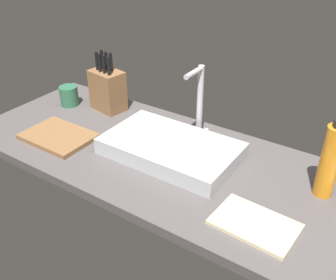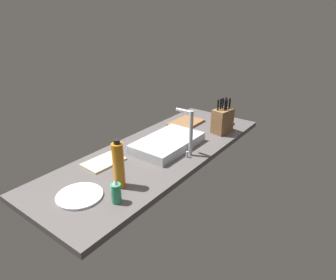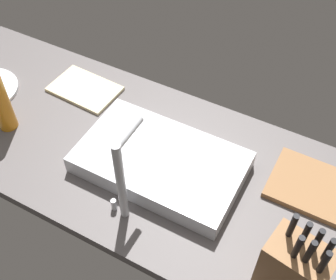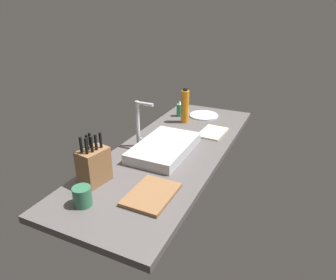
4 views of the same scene
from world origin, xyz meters
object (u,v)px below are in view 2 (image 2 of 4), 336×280
at_px(faucet, 189,130).
at_px(knife_block, 222,120).
at_px(coffee_mug, 224,118).
at_px(dinner_plate, 80,196).
at_px(water_bottle, 118,165).
at_px(dish_towel, 104,162).
at_px(sink_basin, 168,143).
at_px(cutting_board, 186,123).
at_px(soap_bottle, 116,192).

relative_size(faucet, knife_block, 1.14).
bearing_deg(coffee_mug, knife_block, 21.13).
distance_m(dinner_plate, coffee_mug, 1.34).
distance_m(knife_block, coffee_mug, 0.20).
xyz_separation_m(water_bottle, dish_towel, (-0.12, -0.26, -0.12)).
bearing_deg(dish_towel, dinner_plate, 28.85).
bearing_deg(sink_basin, cutting_board, -161.76).
distance_m(sink_basin, faucet, 0.22).
distance_m(faucet, water_bottle, 0.52).
bearing_deg(coffee_mug, faucet, 6.68).
bearing_deg(sink_basin, water_bottle, 8.89).
bearing_deg(coffee_mug, cutting_board, -52.48).
bearing_deg(water_bottle, knife_block, 174.91).
bearing_deg(knife_block, soap_bottle, 9.84).
height_order(soap_bottle, water_bottle, water_bottle).
height_order(knife_block, dinner_plate, knife_block).
relative_size(sink_basin, dish_towel, 2.05).
bearing_deg(dish_towel, knife_block, 157.95).
bearing_deg(faucet, soap_bottle, -0.40).
distance_m(faucet, coffee_mug, 0.65).
distance_m(dish_towel, coffee_mug, 1.06).
relative_size(sink_basin, knife_block, 1.88).
height_order(faucet, coffee_mug, faucet).
distance_m(water_bottle, coffee_mug, 1.15).
bearing_deg(dinner_plate, coffee_mug, 175.45).
distance_m(sink_basin, cutting_board, 0.46).
xyz_separation_m(dish_towel, coffee_mug, (-1.03, 0.28, 0.04)).
xyz_separation_m(cutting_board, coffee_mug, (-0.19, 0.24, 0.04)).
relative_size(faucet, soap_bottle, 2.32).
bearing_deg(cutting_board, dish_towel, -2.20).
xyz_separation_m(sink_basin, coffee_mug, (-0.62, 0.10, 0.01)).
relative_size(sink_basin, water_bottle, 1.84).
bearing_deg(dish_towel, cutting_board, 177.80).
xyz_separation_m(knife_block, water_bottle, (0.97, -0.09, 0.03)).
height_order(sink_basin, water_bottle, water_bottle).
bearing_deg(coffee_mug, water_bottle, -0.89).
distance_m(cutting_board, soap_bottle, 1.11).
bearing_deg(sink_basin, soap_bottle, 15.03).
xyz_separation_m(knife_block, soap_bottle, (1.08, 0.00, -0.04)).
relative_size(faucet, coffee_mug, 3.28).
bearing_deg(faucet, knife_block, -179.28).
relative_size(knife_block, cutting_board, 0.95).
distance_m(knife_block, dish_towel, 0.92).
bearing_deg(soap_bottle, faucet, 179.60).
relative_size(knife_block, dish_towel, 1.09).
distance_m(soap_bottle, water_bottle, 0.16).
relative_size(cutting_board, water_bottle, 1.03).
distance_m(sink_basin, dish_towel, 0.44).
height_order(dinner_plate, coffee_mug, coffee_mug).
relative_size(water_bottle, dinner_plate, 1.16).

